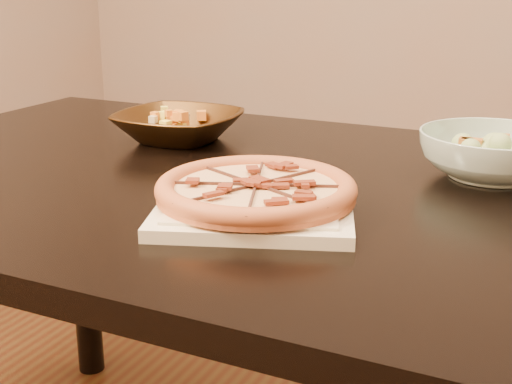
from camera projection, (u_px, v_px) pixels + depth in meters
dining_table at (233, 228)px, 1.21m from camera, size 1.47×0.95×0.75m
plate at (256, 205)px, 0.99m from camera, size 0.34×0.34×0.02m
pizza at (256, 189)px, 0.99m from camera, size 0.28×0.28×0.03m
bronze_bowl at (179, 126)px, 1.40m from camera, size 0.24×0.24×0.06m
mixed_dish at (178, 105)px, 1.39m from camera, size 0.11×0.11×0.03m
salad_bowl at (493, 155)px, 1.15m from camera, size 0.26×0.26×0.07m
salad at (496, 122)px, 1.14m from camera, size 0.12×0.12×0.04m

